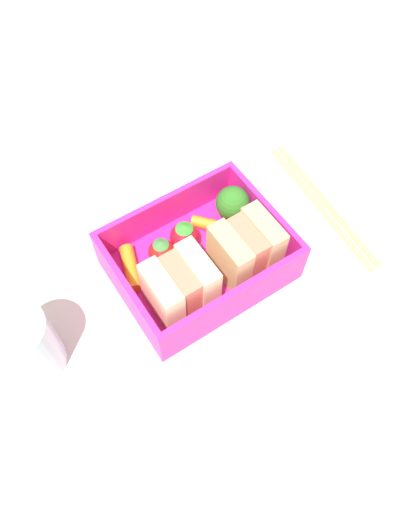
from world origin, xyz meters
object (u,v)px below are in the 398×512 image
strawberry_far_left (187,235)px  carrot_stick_left (131,268)px  folded_napkin (152,165)px  sandwich_left (246,249)px  sandwich_center_left (180,286)px  strawberry_left (162,251)px  broccoli_floret (233,204)px  carrot_stick_far_left (210,224)px  chopstick_pair (323,203)px  drinking_glass (24,343)px

strawberry_far_left → carrot_stick_left: size_ratio=0.74×
carrot_stick_left → folded_napkin: bearing=-128.2°
sandwich_left → sandwich_center_left: bearing=0.0°
strawberry_far_left → strawberry_left: size_ratio=1.09×
sandwich_center_left → carrot_stick_left: (2.53, -5.63, -2.30)cm
broccoli_floret → folded_napkin: broccoli_floret is taller
carrot_stick_far_left → chopstick_pair: size_ratio=0.20×
broccoli_floret → folded_napkin: bearing=-76.2°
broccoli_floret → drinking_glass: bearing=6.0°
carrot_stick_far_left → strawberry_far_left: strawberry_far_left is taller
carrot_stick_left → chopstick_pair: carrot_stick_left is taller
strawberry_left → chopstick_pair: bearing=170.5°
carrot_stick_left → carrot_stick_far_left: bearing=-179.5°
sandwich_center_left → carrot_stick_left: 6.58cm
carrot_stick_left → broccoli_floret: bearing=179.5°
drinking_glass → carrot_stick_far_left: bearing=-172.7°
broccoli_floret → strawberry_left: 9.13cm
carrot_stick_far_left → strawberry_far_left: (3.16, 0.40, 1.02)cm
strawberry_left → drinking_glass: drinking_glass is taller
carrot_stick_left → strawberry_far_left: bearing=177.3°
broccoli_floret → drinking_glass: drinking_glass is taller
sandwich_left → sandwich_center_left: same height
strawberry_far_left → carrot_stick_far_left: bearing=-172.7°
strawberry_far_left → carrot_stick_left: (6.61, -0.31, -0.93)cm
sandwich_center_left → drinking_glass: size_ratio=0.75×
broccoli_floret → carrot_stick_far_left: bearing=-4.2°
sandwich_left → folded_napkin: sandwich_left is taller
chopstick_pair → drinking_glass: drinking_glass is taller
carrot_stick_far_left → strawberry_left: bearing=5.3°
carrot_stick_far_left → folded_napkin: size_ratio=0.35×
sandwich_left → drinking_glass: bearing=-7.5°
sandwich_left → folded_napkin: bearing=-87.9°
sandwich_left → folded_napkin: 18.18cm
drinking_glass → folded_napkin: size_ratio=0.71×
chopstick_pair → broccoli_floret: bearing=-19.2°
carrot_stick_far_left → drinking_glass: drinking_glass is taller
chopstick_pair → folded_napkin: bearing=-49.8°
sandwich_center_left → strawberry_left: bearing=-100.2°
carrot_stick_far_left → carrot_stick_left: carrot_stick_left is taller
carrot_stick_far_left → strawberry_left: 6.40cm
carrot_stick_left → drinking_glass: size_ratio=0.62×
carrot_stick_far_left → broccoli_floret: bearing=175.8°
drinking_glass → sandwich_center_left: bearing=168.7°
carrot_stick_far_left → strawberry_left: (6.31, 0.59, 0.87)cm
broccoli_floret → strawberry_left: size_ratio=1.33×
carrot_stick_far_left → carrot_stick_left: 9.76cm
drinking_glass → carrot_stick_left: bearing=-167.4°
carrot_stick_left → chopstick_pair: (-22.88, 3.73, -1.57)cm
sandwich_left → carrot_stick_far_left: (0.39, -5.72, -2.39)cm
carrot_stick_far_left → chopstick_pair: 13.74cm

